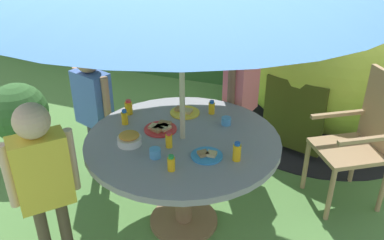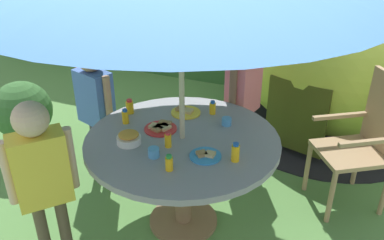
{
  "view_description": "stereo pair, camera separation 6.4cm",
  "coord_description": "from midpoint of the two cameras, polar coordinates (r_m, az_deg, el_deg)",
  "views": [
    {
      "loc": [
        0.92,
        -2.21,
        2.16
      ],
      "look_at": [
        0.02,
        0.12,
        0.83
      ],
      "focal_mm": 37.84,
      "sensor_mm": 36.0,
      "label": 1
    },
    {
      "loc": [
        0.98,
        -2.19,
        2.16
      ],
      "look_at": [
        0.02,
        0.12,
        0.83
      ],
      "focal_mm": 37.84,
      "sensor_mm": 36.0,
      "label": 2
    }
  ],
  "objects": [
    {
      "name": "cup_near",
      "position": [
        2.94,
        5.53,
        -0.21
      ],
      "size": [
        0.07,
        0.07,
        0.06
      ],
      "primitive_type": "cylinder",
      "color": "#4C99D8",
      "rests_on": "garden_table"
    },
    {
      "name": "juice_bottle_center_front",
      "position": [
        2.98,
        -8.77,
        0.46
      ],
      "size": [
        0.05,
        0.05,
        0.11
      ],
      "color": "yellow",
      "rests_on": "garden_table"
    },
    {
      "name": "child_in_blue_shirt",
      "position": [
        3.41,
        -13.03,
        3.11
      ],
      "size": [
        0.39,
        0.26,
        1.2
      ],
      "rotation": [
        0.0,
        0.0,
        -0.31
      ],
      "color": "#3F3F47",
      "rests_on": "ground_plane"
    },
    {
      "name": "dome_tent",
      "position": [
        4.43,
        19.61,
        7.91
      ],
      "size": [
        2.64,
        2.64,
        1.54
      ],
      "rotation": [
        0.0,
        0.0,
        -0.27
      ],
      "color": "#B2C63F",
      "rests_on": "ground_plane"
    },
    {
      "name": "potted_plant",
      "position": [
        4.06,
        -22.31,
        0.86
      ],
      "size": [
        0.54,
        0.54,
        0.76
      ],
      "color": "#595960",
      "rests_on": "ground_plane"
    },
    {
      "name": "plate_near_right",
      "position": [
        2.88,
        -3.8,
        -1.09
      ],
      "size": [
        0.23,
        0.23,
        0.03
      ],
      "color": "red",
      "rests_on": "garden_table"
    },
    {
      "name": "plate_back_edge",
      "position": [
        3.1,
        -0.33,
        1.15
      ],
      "size": [
        0.23,
        0.23,
        0.03
      ],
      "color": "yellow",
      "rests_on": "garden_table"
    },
    {
      "name": "juice_bottle_mid_right",
      "position": [
        2.53,
        6.87,
        -4.59
      ],
      "size": [
        0.05,
        0.05,
        0.13
      ],
      "color": "yellow",
      "rests_on": "garden_table"
    },
    {
      "name": "snack_bowl",
      "position": [
        2.72,
        -8.23,
        -2.53
      ],
      "size": [
        0.16,
        0.16,
        0.09
      ],
      "color": "white",
      "rests_on": "garden_table"
    },
    {
      "name": "garden_table",
      "position": [
        2.85,
        -0.69,
        -4.69
      ],
      "size": [
        1.34,
        1.34,
        0.75
      ],
      "color": "brown",
      "rests_on": "ground_plane"
    },
    {
      "name": "child_in_pink_shirt",
      "position": [
        3.44,
        7.82,
        4.79
      ],
      "size": [
        0.25,
        0.43,
        1.29
      ],
      "rotation": [
        0.0,
        0.0,
        -1.77
      ],
      "color": "navy",
      "rests_on": "ground_plane"
    },
    {
      "name": "juice_bottle_mid_left",
      "position": [
        3.12,
        -8.18,
        1.85
      ],
      "size": [
        0.06,
        0.06,
        0.12
      ],
      "color": "yellow",
      "rests_on": "garden_table"
    },
    {
      "name": "plate_far_right",
      "position": [
        2.57,
        2.63,
        -5.01
      ],
      "size": [
        0.2,
        0.2,
        0.03
      ],
      "color": "#338CD8",
      "rests_on": "garden_table"
    },
    {
      "name": "juice_bottle_center_back",
      "position": [
        2.66,
        -2.71,
        -2.84
      ],
      "size": [
        0.05,
        0.05,
        0.11
      ],
      "color": "yellow",
      "rests_on": "garden_table"
    },
    {
      "name": "ground_plane",
      "position": [
        3.23,
        -0.62,
        -14.21
      ],
      "size": [
        10.0,
        10.0,
        0.02
      ],
      "primitive_type": "cube",
      "color": "#548442"
    },
    {
      "name": "child_in_yellow_shirt",
      "position": [
        2.57,
        -19.84,
        -6.51
      ],
      "size": [
        0.34,
        0.35,
        1.22
      ],
      "rotation": [
        0.0,
        0.0,
        0.85
      ],
      "color": "brown",
      "rests_on": "ground_plane"
    },
    {
      "name": "juice_bottle_far_left",
      "position": [
        2.43,
        -2.48,
        -6.1
      ],
      "size": [
        0.05,
        0.05,
        0.11
      ],
      "color": "yellow",
      "rests_on": "garden_table"
    },
    {
      "name": "juice_bottle_near_left",
      "position": [
        3.08,
        3.52,
        1.72
      ],
      "size": [
        0.05,
        0.05,
        0.11
      ],
      "color": "yellow",
      "rests_on": "garden_table"
    },
    {
      "name": "cup_far",
      "position": [
        2.57,
        -4.69,
        -4.59
      ],
      "size": [
        0.07,
        0.07,
        0.06
      ],
      "primitive_type": "cylinder",
      "color": "#4C99D8",
      "rests_on": "garden_table"
    },
    {
      "name": "wooden_chair",
      "position": [
        3.37,
        23.77,
        -2.33
      ],
      "size": [
        0.66,
        0.64,
        1.09
      ],
      "rotation": [
        0.0,
        0.0,
        -0.99
      ],
      "color": "tan",
      "rests_on": "ground_plane"
    },
    {
      "name": "hedge_backdrop",
      "position": [
        5.44,
        12.44,
        15.34
      ],
      "size": [
        9.0,
        0.7,
        2.06
      ],
      "primitive_type": "cube",
      "color": "#33602D",
      "rests_on": "ground_plane"
    }
  ]
}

